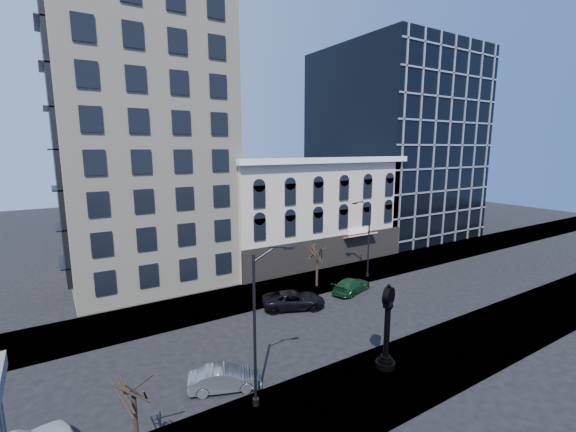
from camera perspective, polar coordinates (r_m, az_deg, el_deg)
ground at (r=29.90m, az=0.85°, el=-16.82°), size 160.00×160.00×0.00m
sidewalk_far at (r=36.26m, az=-6.17°, el=-11.79°), size 160.00×6.00×0.12m
sidewalk_near at (r=24.46m, az=12.00°, el=-23.57°), size 160.00×6.00×0.12m
cream_tower at (r=42.52m, az=-21.32°, el=17.24°), size 15.90×15.40×42.50m
victorian_row at (r=47.16m, az=2.66°, el=0.87°), size 22.60×11.19×12.50m
glass_office at (r=63.53m, az=15.29°, el=10.14°), size 20.00×20.15×28.00m
street_clock at (r=25.21m, az=14.45°, el=-16.05°), size 1.22×1.22×5.40m
street_lamp_near at (r=19.75m, az=-3.27°, el=-10.14°), size 2.24×0.65×8.73m
street_lamp_far at (r=40.13m, az=11.30°, el=-0.44°), size 2.13×0.48×8.25m
bare_tree_near at (r=18.10m, az=-22.09°, el=-21.25°), size 3.25×3.25×5.57m
bare_tree_far at (r=37.53m, az=4.35°, el=-4.93°), size 2.87×2.87×4.93m
car_near_b at (r=23.88m, az=-9.37°, el=-22.64°), size 4.31×2.74×1.34m
car_far_a at (r=33.58m, az=0.86°, el=-12.32°), size 5.86×4.34×1.48m
car_far_b at (r=37.52m, az=9.37°, el=-10.10°), size 4.99×3.22×1.35m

